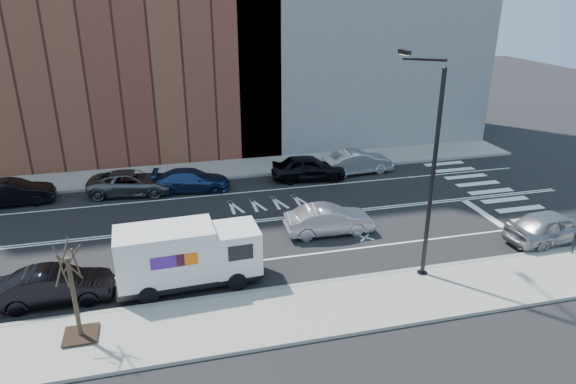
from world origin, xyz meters
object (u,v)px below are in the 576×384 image
driving_sedan (329,220)px  fedex_van (187,255)px  far_parked_b (13,193)px  near_parked_front (552,227)px

driving_sedan → fedex_van: bearing=115.4°
far_parked_b → driving_sedan: size_ratio=1.00×
driving_sedan → near_parked_front: near_parked_front is taller
driving_sedan → near_parked_front: 11.00m
far_parked_b → near_parked_front: 29.42m
far_parked_b → near_parked_front: (26.98, -11.74, 0.08)m
near_parked_front → fedex_van: bearing=83.3°
far_parked_b → near_parked_front: bearing=-117.0°
fedex_van → far_parked_b: (-9.29, 11.35, -0.70)m
fedex_van → driving_sedan: (7.31, 3.26, -0.70)m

